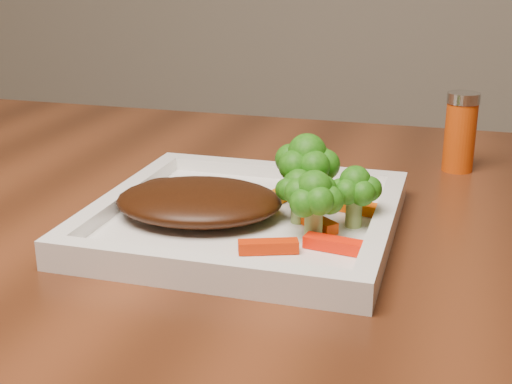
# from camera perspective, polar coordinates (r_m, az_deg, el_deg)

# --- Properties ---
(plate) EXTENTS (0.27, 0.27, 0.01)m
(plate) POSITION_cam_1_polar(r_m,az_deg,el_deg) (0.66, -0.83, -2.46)
(plate) COLOR white
(plate) RESTS_ON dining_table
(steak) EXTENTS (0.17, 0.14, 0.03)m
(steak) POSITION_cam_1_polar(r_m,az_deg,el_deg) (0.66, -4.59, -0.72)
(steak) COLOR #371708
(steak) RESTS_ON plate
(broccoli_0) EXTENTS (0.07, 0.07, 0.07)m
(broccoli_0) POSITION_cam_1_polar(r_m,az_deg,el_deg) (0.67, 4.07, 1.49)
(broccoli_0) COLOR #116210
(broccoli_0) RESTS_ON plate
(broccoli_1) EXTENTS (0.06, 0.06, 0.06)m
(broccoli_1) POSITION_cam_1_polar(r_m,az_deg,el_deg) (0.63, 7.91, 0.01)
(broccoli_1) COLOR #176D12
(broccoli_1) RESTS_ON plate
(broccoli_2) EXTENTS (0.07, 0.07, 0.06)m
(broccoli_2) POSITION_cam_1_polar(r_m,az_deg,el_deg) (0.60, 4.66, -1.06)
(broccoli_2) COLOR #156110
(broccoli_2) RESTS_ON plate
(broccoli_3) EXTENTS (0.06, 0.06, 0.06)m
(broccoli_3) POSITION_cam_1_polar(r_m,az_deg,el_deg) (0.64, 3.41, 0.18)
(broccoli_3) COLOR #247012
(broccoli_3) RESTS_ON plate
(carrot_0) EXTENTS (0.05, 0.03, 0.01)m
(carrot_0) POSITION_cam_1_polar(r_m,az_deg,el_deg) (0.58, 0.99, -4.38)
(carrot_0) COLOR red
(carrot_0) RESTS_ON plate
(carrot_1) EXTENTS (0.06, 0.02, 0.01)m
(carrot_1) POSITION_cam_1_polar(r_m,az_deg,el_deg) (0.59, 6.44, -4.21)
(carrot_1) COLOR #FA1C04
(carrot_1) RESTS_ON plate
(carrot_3) EXTENTS (0.06, 0.03, 0.01)m
(carrot_3) POSITION_cam_1_polar(r_m,az_deg,el_deg) (0.67, 8.66, -1.32)
(carrot_3) COLOR #FF5D04
(carrot_3) RESTS_ON plate
(carrot_4) EXTENTS (0.03, 0.06, 0.01)m
(carrot_4) POSITION_cam_1_polar(r_m,az_deg,el_deg) (0.70, 2.21, -0.12)
(carrot_4) COLOR #D86803
(carrot_4) RESTS_ON plate
(carrot_5) EXTENTS (0.05, 0.04, 0.01)m
(carrot_5) POSITION_cam_1_polar(r_m,az_deg,el_deg) (0.63, 4.75, -2.37)
(carrot_5) COLOR #FF4404
(carrot_5) RESTS_ON plate
(spice_shaker) EXTENTS (0.04, 0.04, 0.09)m
(spice_shaker) POSITION_cam_1_polar(r_m,az_deg,el_deg) (0.86, 16.03, 4.63)
(spice_shaker) COLOR #CB450B
(spice_shaker) RESTS_ON dining_table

